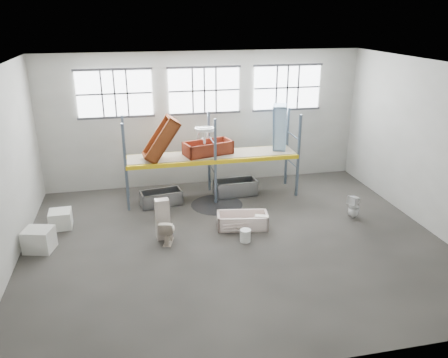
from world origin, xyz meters
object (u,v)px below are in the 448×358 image
object	(u,v)px
bathtub_beige	(242,221)
bucket	(245,235)
rust_tub_flat	(208,148)
carton_near	(39,240)
blue_tub_upright	(280,127)
steel_tub_left	(161,198)
steel_tub_right	(235,187)
cistern_tall	(163,219)
toilet_beige	(168,231)
toilet_white	(354,207)

from	to	relation	value
bathtub_beige	bucket	xyz separation A→B (m)	(-0.14, -0.89, -0.04)
rust_tub_flat	carton_near	xyz separation A→B (m)	(-5.35, -2.87, -1.50)
blue_tub_upright	carton_near	bearing A→B (deg)	-159.50
bucket	carton_near	size ratio (longest dim) A/B	0.49
steel_tub_left	blue_tub_upright	xyz separation A→B (m)	(4.41, 0.57, 2.14)
steel_tub_right	steel_tub_left	bearing A→B (deg)	-172.60
cistern_tall	steel_tub_left	distance (m)	2.48
toilet_beige	toilet_white	bearing A→B (deg)	-160.07
steel_tub_left	carton_near	world-z (taller)	carton_near
cistern_tall	toilet_white	distance (m)	6.17
cistern_tall	bathtub_beige	bearing A→B (deg)	-0.43
carton_near	steel_tub_left	bearing A→B (deg)	33.93
toilet_white	carton_near	distance (m)	9.62
cistern_tall	toilet_white	size ratio (longest dim) A/B	1.60
blue_tub_upright	bathtub_beige	bearing A→B (deg)	-126.36
steel_tub_right	bucket	size ratio (longest dim) A/B	4.14
steel_tub_right	cistern_tall	bearing A→B (deg)	-135.56
bucket	carton_near	xyz separation A→B (m)	(-5.78, 0.72, 0.14)
toilet_beige	bucket	size ratio (longest dim) A/B	1.98
toilet_white	rust_tub_flat	size ratio (longest dim) A/B	0.47
bathtub_beige	toilet_beige	size ratio (longest dim) A/B	2.12
toilet_white	steel_tub_left	world-z (taller)	toilet_white
toilet_beige	toilet_white	xyz separation A→B (m)	(6.05, 0.38, 0.02)
steel_tub_right	bathtub_beige	bearing A→B (deg)	-98.69
cistern_tall	toilet_white	world-z (taller)	cistern_tall
bathtub_beige	cistern_tall	distance (m)	2.50
steel_tub_right	blue_tub_upright	world-z (taller)	blue_tub_upright
toilet_beige	toilet_white	distance (m)	6.06
bathtub_beige	carton_near	size ratio (longest dim) A/B	2.06
steel_tub_left	rust_tub_flat	world-z (taller)	rust_tub_flat
toilet_beige	rust_tub_flat	world-z (taller)	rust_tub_flat
bathtub_beige	steel_tub_left	world-z (taller)	steel_tub_left
bucket	rust_tub_flat	bearing A→B (deg)	96.95
rust_tub_flat	blue_tub_upright	world-z (taller)	blue_tub_upright
bathtub_beige	bucket	bearing A→B (deg)	-89.54
toilet_white	steel_tub_right	world-z (taller)	toilet_white
rust_tub_flat	carton_near	size ratio (longest dim) A/B	2.21
steel_tub_right	blue_tub_upright	size ratio (longest dim) A/B	0.95
toilet_white	blue_tub_upright	size ratio (longest dim) A/B	0.48
toilet_white	carton_near	xyz separation A→B (m)	(-9.62, -0.08, -0.07)
steel_tub_right	rust_tub_flat	size ratio (longest dim) A/B	0.92
cistern_tall	rust_tub_flat	distance (m)	3.66
carton_near	bathtub_beige	bearing A→B (deg)	1.58
cistern_tall	steel_tub_left	world-z (taller)	cistern_tall
cistern_tall	bucket	size ratio (longest dim) A/B	3.37
bathtub_beige	rust_tub_flat	distance (m)	3.19
blue_tub_upright	bucket	bearing A→B (deg)	-120.87
toilet_beige	steel_tub_left	xyz separation A→B (m)	(0.02, 2.72, -0.11)
bathtub_beige	steel_tub_right	size ratio (longest dim) A/B	1.02
steel_tub_right	carton_near	world-z (taller)	carton_near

